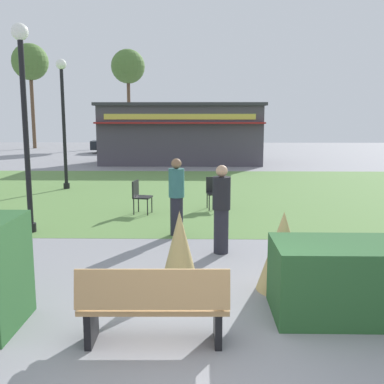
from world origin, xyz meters
name	(u,v)px	position (x,y,z in m)	size (l,w,h in m)	color
ground_plane	(207,367)	(0.00, 0.00, 0.00)	(80.00, 80.00, 0.00)	gray
lawn_patch	(203,192)	(0.00, 11.01, 0.00)	(36.00, 12.00, 0.01)	#5B8442
park_bench	(154,305)	(-0.60, 0.45, 0.48)	(1.71, 0.56, 0.95)	tan
hedge_right	(360,280)	(2.01, 1.30, 0.49)	(2.26, 1.10, 0.98)	#28562B
ornamental_grass_behind_left	(180,248)	(-0.40, 2.37, 0.59)	(0.60, 0.60, 1.17)	tan
ornamental_grass_behind_right	(283,251)	(1.16, 2.19, 0.60)	(0.78, 0.78, 1.20)	tan
lamppost_mid	(24,105)	(-3.90, 5.56, 2.83)	(0.36, 0.36, 4.52)	black
lamppost_far	(63,109)	(-4.90, 11.72, 2.83)	(0.36, 0.36, 4.52)	black
food_kiosk	(181,133)	(-1.17, 20.80, 1.64)	(8.82, 4.24, 3.25)	#47424C
cafe_chair_west	(214,190)	(0.30, 8.25, 0.53)	(0.50, 0.50, 0.89)	black
cafe_chair_east	(139,194)	(-1.71, 7.56, 0.53)	(0.52, 0.52, 0.89)	black
person_strolling	(221,209)	(0.31, 4.04, 0.86)	(0.34, 0.34, 1.69)	#23232D
person_standing	(177,197)	(-0.60, 5.34, 0.86)	(0.34, 0.34, 1.69)	#23232D
parked_car_west_slot	(121,143)	(-5.70, 27.80, 0.64)	(4.36, 2.38, 1.20)	black
parked_car_center_slot	(200,144)	(-0.19, 27.80, 0.64)	(4.32, 2.29, 1.20)	maroon
tree_left_bg	(30,63)	(-13.40, 32.03, 6.62)	(2.80, 2.80, 8.10)	brown
tree_right_bg	(128,67)	(-6.18, 34.60, 6.53)	(2.80, 2.80, 8.01)	brown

